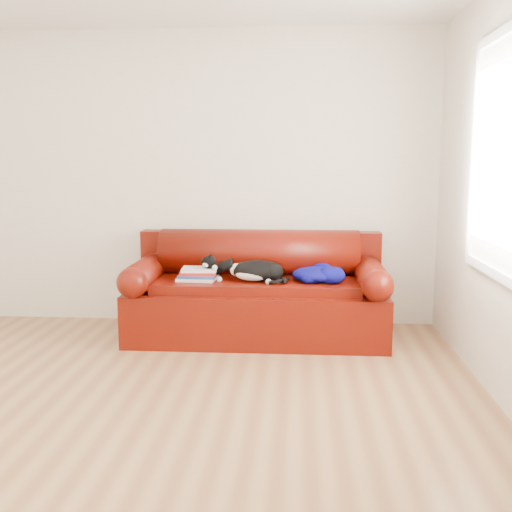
{
  "coord_description": "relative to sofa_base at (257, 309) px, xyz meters",
  "views": [
    {
      "loc": [
        1.03,
        -3.35,
        1.46
      ],
      "look_at": [
        0.69,
        1.35,
        0.71
      ],
      "focal_mm": 42.0,
      "sensor_mm": 36.0,
      "label": 1
    }
  ],
  "objects": [
    {
      "name": "cat",
      "position": [
        -0.0,
        -0.11,
        0.34
      ],
      "size": [
        0.58,
        0.3,
        0.21
      ],
      "rotation": [
        0.0,
        0.0,
        -0.19
      ],
      "color": "black",
      "rests_on": "sofa_base"
    },
    {
      "name": "room_shell",
      "position": [
        -0.57,
        -1.48,
        1.43
      ],
      "size": [
        4.52,
        4.02,
        2.61
      ],
      "color": "beige",
      "rests_on": "ground"
    },
    {
      "name": "blanket",
      "position": [
        0.49,
        -0.07,
        0.32
      ],
      "size": [
        0.46,
        0.42,
        0.14
      ],
      "rotation": [
        0.0,
        0.0,
        -0.17
      ],
      "color": "#080249",
      "rests_on": "sofa_base"
    },
    {
      "name": "book_stack",
      "position": [
        -0.47,
        -0.09,
        0.31
      ],
      "size": [
        0.32,
        0.26,
        0.1
      ],
      "rotation": [
        0.0,
        0.0,
        -0.01
      ],
      "color": "beige",
      "rests_on": "sofa_base"
    },
    {
      "name": "sofa_base",
      "position": [
        0.0,
        0.0,
        0.0
      ],
      "size": [
        2.1,
        0.9,
        0.5
      ],
      "color": "#431002",
      "rests_on": "ground"
    },
    {
      "name": "sofa_back",
      "position": [
        0.0,
        0.24,
        0.3
      ],
      "size": [
        2.1,
        1.01,
        0.88
      ],
      "color": "#431002",
      "rests_on": "ground"
    },
    {
      "name": "ground",
      "position": [
        -0.69,
        -1.49,
        -0.24
      ],
      "size": [
        4.5,
        4.5,
        0.0
      ],
      "primitive_type": "plane",
      "color": "brown",
      "rests_on": "ground"
    }
  ]
}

